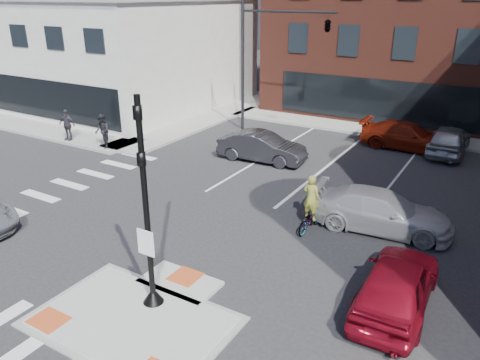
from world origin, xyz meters
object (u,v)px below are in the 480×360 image
Objects in this scene: bg_car_silver at (449,140)px; cyclist at (310,212)px; bg_car_red at (407,136)px; red_sedan at (397,284)px; pedestrian_a at (102,131)px; pedestrian_b at (67,125)px; bg_car_dark at (262,147)px; white_pickup at (381,211)px.

cyclist reaches higher than bg_car_silver.
bg_car_red is at bearing 6.68° from bg_car_silver.
red_sedan is 18.98m from pedestrian_a.
red_sedan is 2.08× the size of cyclist.
bg_car_silver is 2.55× the size of pedestrian_b.
bg_car_red is 2.81× the size of pedestrian_b.
cyclist reaches higher than bg_car_dark.
red_sedan is 4.89m from white_pickup.
bg_car_red reaches higher than white_pickup.
bg_car_silver is at bearing -99.50° from cyclist.
pedestrian_a is at bearing -10.42° from pedestrian_b.
cyclist reaches higher than pedestrian_b.
bg_car_dark reaches higher than white_pickup.
red_sedan is at bearing -168.33° from bg_car_red.
bg_car_silver is at bearing -10.46° from white_pickup.
bg_car_silver is at bearing -56.80° from bg_car_dark.
pedestrian_b is at bearing 25.15° from bg_car_silver.
bg_car_silver is (8.35, 6.41, 0.04)m from bg_car_dark.
pedestrian_a is at bearing 121.82° from bg_car_red.
cyclist reaches higher than white_pickup.
bg_car_silver is 0.91× the size of bg_car_red.
white_pickup is at bearing 85.89° from bg_car_silver.
bg_car_dark is at bearing -46.40° from red_sedan.
white_pickup is 2.69× the size of pedestrian_a.
white_pickup is 1.11× the size of bg_car_dark.
bg_car_red is at bearing -80.08° from red_sedan.
white_pickup is 16.33m from pedestrian_a.
white_pickup is 1.09× the size of bg_car_silver.
pedestrian_b reaches higher than bg_car_red.
bg_car_red is at bearing -49.25° from bg_car_dark.
cyclist is at bearing -142.77° from bg_car_dark.
cyclist is at bearing 76.26° from bg_car_silver.
white_pickup is at bearing -172.25° from bg_car_red.
white_pickup is 8.88m from bg_car_dark.
pedestrian_b reaches higher than red_sedan.
cyclist is 1.19× the size of pedestrian_b.
pedestrian_a is 1.04× the size of pedestrian_b.
bg_car_silver reaches higher than white_pickup.
red_sedan is at bearing 93.30° from bg_car_silver.
white_pickup is at bearing -71.37° from red_sedan.
cyclist is at bearing -40.26° from red_sedan.
cyclist is at bearing 18.83° from pedestrian_a.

